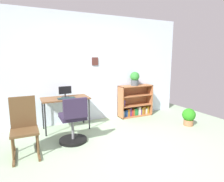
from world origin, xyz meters
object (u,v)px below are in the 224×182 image
Objects in this scene: desk at (65,100)px; keyboard at (66,98)px; rocking_chair at (24,126)px; bookshelf_low at (134,103)px; office_chair at (73,123)px; potted_plant_on_shelf at (135,78)px; potted_plant_floor at (189,116)px; monitor at (65,92)px.

keyboard is (0.00, -0.11, 0.07)m from desk.
desk is 1.06× the size of rocking_chair.
bookshelf_low reaches higher than desk.
desk is 0.81m from office_chair.
potted_plant_on_shelf is at bearing 25.88° from office_chair.
keyboard is 0.38× the size of rocking_chair.
rocking_chair reaches higher than desk.
keyboard is at bearing 38.94° from rocking_chair.
desk reaches higher than potted_plant_floor.
rocking_chair reaches higher than potted_plant_floor.
monitor is 1.27m from rocking_chair.
desk is 2.78× the size of keyboard.
rocking_chair is at bearing -159.92° from bookshelf_low.
monitor is 1.95m from bookshelf_low.
keyboard is at bearing -170.55° from bookshelf_low.
bookshelf_low is 2.29× the size of potted_plant_floor.
potted_plant_floor is (0.73, -1.22, -0.14)m from bookshelf_low.
rocking_chair is (-0.82, -0.03, 0.09)m from office_chair.
rocking_chair is at bearing 176.56° from potted_plant_floor.
desk is at bearing -175.25° from potted_plant_on_shelf.
desk is 2.47× the size of potted_plant_floor.
potted_plant_on_shelf is 0.89× the size of potted_plant_floor.
monitor is at bearing -175.42° from bookshelf_low.
potted_plant_on_shelf reaches higher than monitor.
bookshelf_low reaches higher than potted_plant_floor.
monitor is 0.20m from keyboard.
potted_plant_on_shelf is (1.86, 0.26, 0.31)m from keyboard.
monitor is at bearing -176.97° from potted_plant_on_shelf.
monitor is 1.86m from potted_plant_on_shelf.
desk is 0.19m from monitor.
office_chair reaches higher than keyboard.
office_chair reaches higher than bookshelf_low.
potted_plant_floor is (0.77, -1.16, -0.82)m from potted_plant_on_shelf.
office_chair is 2.16m from bookshelf_low.
rocking_chair reaches higher than bookshelf_low.
bookshelf_low is at bearing 26.73° from office_chair.
rocking_chair is 1.01× the size of bookshelf_low.
monitor is 0.67× the size of potted_plant_floor.
office_chair is at bearing -92.88° from monitor.
keyboard is 1.96m from bookshelf_low.
bookshelf_low is at bearing 9.45° from keyboard.
potted_plant_floor is at bearing -18.88° from keyboard.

